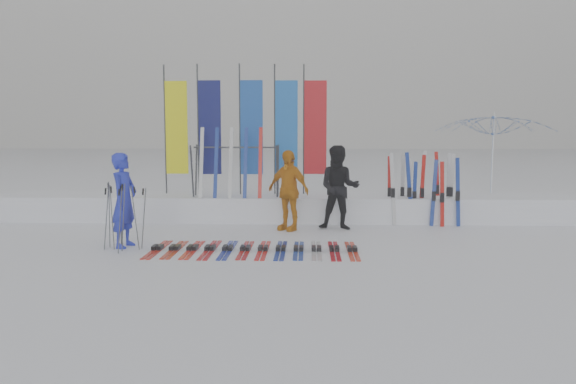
{
  "coord_description": "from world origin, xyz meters",
  "views": [
    {
      "loc": [
        0.58,
        -9.1,
        2.17
      ],
      "look_at": [
        0.2,
        1.6,
        1.0
      ],
      "focal_mm": 35.0,
      "sensor_mm": 36.0,
      "label": 1
    }
  ],
  "objects_px": {
    "person_black": "(339,188)",
    "person_yellow": "(288,190)",
    "person_blue": "(124,200)",
    "tent_canopy": "(494,164)",
    "ski_row": "(255,249)",
    "ski_rack": "(236,164)"
  },
  "relations": [
    {
      "from": "person_black",
      "to": "person_yellow",
      "type": "height_order",
      "value": "person_black"
    },
    {
      "from": "person_blue",
      "to": "person_yellow",
      "type": "distance_m",
      "value": 3.55
    },
    {
      "from": "tent_canopy",
      "to": "person_blue",
      "type": "bearing_deg",
      "value": -153.49
    },
    {
      "from": "person_black",
      "to": "person_yellow",
      "type": "bearing_deg",
      "value": -166.53
    },
    {
      "from": "ski_row",
      "to": "person_black",
      "type": "bearing_deg",
      "value": 54.14
    },
    {
      "from": "person_blue",
      "to": "ski_rack",
      "type": "height_order",
      "value": "ski_rack"
    },
    {
      "from": "tent_canopy",
      "to": "ski_rack",
      "type": "relative_size",
      "value": 1.46
    },
    {
      "from": "person_black",
      "to": "tent_canopy",
      "type": "height_order",
      "value": "tent_canopy"
    },
    {
      "from": "person_blue",
      "to": "ski_row",
      "type": "distance_m",
      "value": 2.61
    },
    {
      "from": "person_black",
      "to": "ski_row",
      "type": "height_order",
      "value": "person_black"
    },
    {
      "from": "person_blue",
      "to": "ski_row",
      "type": "xyz_separation_m",
      "value": [
        2.46,
        -0.25,
        -0.85
      ]
    },
    {
      "from": "person_blue",
      "to": "tent_canopy",
      "type": "relative_size",
      "value": 0.59
    },
    {
      "from": "tent_canopy",
      "to": "person_yellow",
      "type": "bearing_deg",
      "value": -157.37
    },
    {
      "from": "person_blue",
      "to": "tent_canopy",
      "type": "height_order",
      "value": "tent_canopy"
    },
    {
      "from": "person_black",
      "to": "tent_canopy",
      "type": "xyz_separation_m",
      "value": [
        4.01,
        2.01,
        0.41
      ]
    },
    {
      "from": "ski_row",
      "to": "ski_rack",
      "type": "height_order",
      "value": "ski_rack"
    },
    {
      "from": "tent_canopy",
      "to": "ski_rack",
      "type": "bearing_deg",
      "value": -171.17
    },
    {
      "from": "person_blue",
      "to": "ski_row",
      "type": "relative_size",
      "value": 0.47
    },
    {
      "from": "ski_rack",
      "to": "person_black",
      "type": "bearing_deg",
      "value": -22.77
    },
    {
      "from": "person_blue",
      "to": "tent_canopy",
      "type": "xyz_separation_m",
      "value": [
        8.12,
        4.05,
        0.45
      ]
    },
    {
      "from": "person_black",
      "to": "tent_canopy",
      "type": "bearing_deg",
      "value": 33.64
    },
    {
      "from": "person_yellow",
      "to": "ski_row",
      "type": "height_order",
      "value": "person_yellow"
    }
  ]
}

